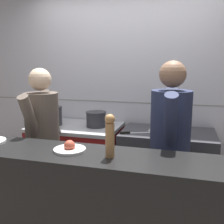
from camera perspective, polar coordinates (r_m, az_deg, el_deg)
The scene contains 12 objects.
wall_back_tiled at distance 3.36m, azimuth 3.50°, elevation 4.75°, with size 8.00×0.06×2.60m.
oven_range at distance 3.35m, azimuth -7.67°, elevation -10.35°, with size 1.06×0.71×0.90m.
prep_counter at distance 3.10m, azimuth 11.79°, elevation -12.29°, with size 1.02×0.65×0.90m.
pass_counter at distance 2.11m, azimuth -7.41°, elevation -22.05°, with size 2.62×0.45×1.02m.
stock_pot at distance 3.27m, azimuth -12.99°, elevation -0.74°, with size 0.26×0.26×0.22m.
sauce_pot at distance 3.10m, azimuth -3.50°, elevation -1.49°, with size 0.24×0.24×0.18m.
mixing_bowl_steel at distance 2.96m, azimuth 9.82°, elevation -3.13°, with size 0.20×0.20×0.10m.
chefs_knife at distance 2.84m, azimuth 5.04°, elevation -4.51°, with size 0.38×0.18×0.02m.
plated_dish_appetiser at distance 1.91m, azimuth -9.21°, elevation -7.80°, with size 0.23×0.23×0.08m.
pepper_mill at distance 1.73m, azimuth -0.45°, elevation -4.99°, with size 0.07×0.07×0.29m.
chef_head_cook at distance 2.66m, azimuth -14.79°, elevation -6.16°, with size 0.33×0.70×1.60m.
chef_sous at distance 2.31m, azimuth 12.43°, elevation -7.74°, with size 0.35×0.73×1.66m.
Camera 1 is at (0.71, -1.85, 1.64)m, focal length 42.00 mm.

